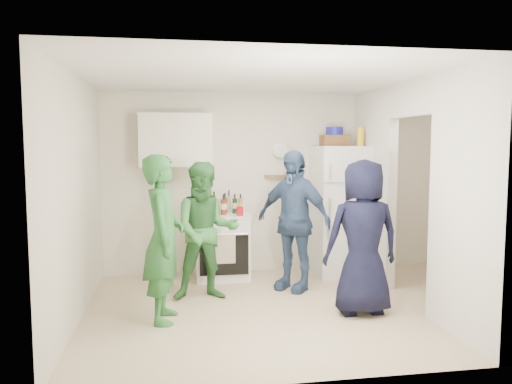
# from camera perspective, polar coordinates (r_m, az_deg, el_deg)

# --- Properties ---
(floor) EXTENTS (4.80, 4.80, 0.00)m
(floor) POSITION_cam_1_polar(r_m,az_deg,el_deg) (5.69, 5.83, -12.95)
(floor) COLOR #C8B58D
(floor) RESTS_ON ground
(wall_back) EXTENTS (4.80, 0.00, 4.80)m
(wall_back) POSITION_cam_1_polar(r_m,az_deg,el_deg) (7.07, 2.33, 1.06)
(wall_back) COLOR silver
(wall_back) RESTS_ON floor
(wall_front) EXTENTS (4.80, 0.00, 4.80)m
(wall_front) POSITION_cam_1_polar(r_m,az_deg,el_deg) (3.82, 12.69, -2.86)
(wall_front) COLOR silver
(wall_front) RESTS_ON floor
(wall_left) EXTENTS (0.00, 3.40, 3.40)m
(wall_left) POSITION_cam_1_polar(r_m,az_deg,el_deg) (5.32, -19.83, -0.72)
(wall_left) COLOR silver
(wall_left) RESTS_ON floor
(wall_right) EXTENTS (0.00, 3.40, 3.40)m
(wall_right) POSITION_cam_1_polar(r_m,az_deg,el_deg) (6.48, 26.89, 0.06)
(wall_right) COLOR silver
(wall_right) RESTS_ON floor
(ceiling) EXTENTS (4.80, 4.80, 0.00)m
(ceiling) POSITION_cam_1_polar(r_m,az_deg,el_deg) (5.44, 6.09, 12.90)
(ceiling) COLOR white
(ceiling) RESTS_ON wall_back
(partition_pier_back) EXTENTS (0.12, 1.20, 2.50)m
(partition_pier_back) POSITION_cam_1_polar(r_m,az_deg,el_deg) (6.85, 13.24, 0.77)
(partition_pier_back) COLOR silver
(partition_pier_back) RESTS_ON floor
(partition_pier_front) EXTENTS (0.12, 1.20, 2.50)m
(partition_pier_front) POSITION_cam_1_polar(r_m,az_deg,el_deg) (4.90, 23.14, -1.35)
(partition_pier_front) COLOR silver
(partition_pier_front) RESTS_ON floor
(partition_header) EXTENTS (0.12, 1.00, 0.40)m
(partition_header) POSITION_cam_1_polar(r_m,az_deg,el_deg) (5.85, 17.67, 10.18)
(partition_header) COLOR silver
(partition_header) RESTS_ON partition_pier_back
(stove) EXTENTS (0.73, 0.61, 0.87)m
(stove) POSITION_cam_1_polar(r_m,az_deg,el_deg) (6.74, -3.92, -6.18)
(stove) COLOR white
(stove) RESTS_ON floor
(upper_cabinet) EXTENTS (0.95, 0.34, 0.70)m
(upper_cabinet) POSITION_cam_1_polar(r_m,az_deg,el_deg) (6.72, -9.16, 5.88)
(upper_cabinet) COLOR silver
(upper_cabinet) RESTS_ON wall_back
(fridge) EXTENTS (0.73, 0.71, 1.77)m
(fridge) POSITION_cam_1_polar(r_m,az_deg,el_deg) (6.98, 9.71, -2.08)
(fridge) COLOR white
(fridge) RESTS_ON floor
(wicker_basket) EXTENTS (0.35, 0.25, 0.15)m
(wicker_basket) POSITION_cam_1_polar(r_m,az_deg,el_deg) (6.94, 8.92, 5.83)
(wicker_basket) COLOR brown
(wicker_basket) RESTS_ON fridge
(blue_bowl) EXTENTS (0.24, 0.24, 0.11)m
(blue_bowl) POSITION_cam_1_polar(r_m,az_deg,el_deg) (6.94, 8.94, 6.90)
(blue_bowl) COLOR navy
(blue_bowl) RESTS_ON wicker_basket
(yellow_cup_stack_top) EXTENTS (0.09, 0.09, 0.25)m
(yellow_cup_stack_top) POSITION_cam_1_polar(r_m,az_deg,el_deg) (6.91, 11.86, 6.20)
(yellow_cup_stack_top) COLOR yellow
(yellow_cup_stack_top) RESTS_ON fridge
(wall_clock) EXTENTS (0.22, 0.02, 0.22)m
(wall_clock) POSITION_cam_1_polar(r_m,az_deg,el_deg) (7.04, 2.78, 4.71)
(wall_clock) COLOR white
(wall_clock) RESTS_ON wall_back
(spice_shelf) EXTENTS (0.35, 0.08, 0.03)m
(spice_shelf) POSITION_cam_1_polar(r_m,az_deg,el_deg) (7.01, 2.42, 1.84)
(spice_shelf) COLOR olive
(spice_shelf) RESTS_ON wall_back
(nook_window) EXTENTS (0.03, 0.70, 0.80)m
(nook_window) POSITION_cam_1_polar(r_m,az_deg,el_deg) (6.61, 25.88, 3.68)
(nook_window) COLOR black
(nook_window) RESTS_ON wall_right
(nook_window_frame) EXTENTS (0.04, 0.76, 0.86)m
(nook_window_frame) POSITION_cam_1_polar(r_m,az_deg,el_deg) (6.60, 25.77, 3.68)
(nook_window_frame) COLOR white
(nook_window_frame) RESTS_ON wall_right
(nook_valance) EXTENTS (0.04, 0.82, 0.18)m
(nook_valance) POSITION_cam_1_polar(r_m,az_deg,el_deg) (6.59, 25.72, 6.73)
(nook_valance) COLOR white
(nook_valance) RESTS_ON wall_right
(yellow_cup_stack_stove) EXTENTS (0.09, 0.09, 0.25)m
(yellow_cup_stack_stove) POSITION_cam_1_polar(r_m,az_deg,el_deg) (6.42, -4.83, -1.70)
(yellow_cup_stack_stove) COLOR #FCFF15
(yellow_cup_stack_stove) RESTS_ON stove
(red_cup) EXTENTS (0.09, 0.09, 0.12)m
(red_cup) POSITION_cam_1_polar(r_m,az_deg,el_deg) (6.49, -1.84, -2.20)
(red_cup) COLOR red
(red_cup) RESTS_ON stove
(person_green_left) EXTENTS (0.46, 0.65, 1.70)m
(person_green_left) POSITION_cam_1_polar(r_m,az_deg,el_deg) (5.13, -10.53, -5.25)
(person_green_left) COLOR #2E753D
(person_green_left) RESTS_ON floor
(person_green_center) EXTENTS (0.78, 0.61, 1.59)m
(person_green_center) POSITION_cam_1_polar(r_m,az_deg,el_deg) (5.79, -5.73, -4.46)
(person_green_center) COLOR #3F853A
(person_green_center) RESTS_ON floor
(person_denim) EXTENTS (1.01, 1.01, 1.73)m
(person_denim) POSITION_cam_1_polar(r_m,az_deg,el_deg) (6.15, 4.26, -3.24)
(person_denim) COLOR #3A507E
(person_denim) RESTS_ON floor
(person_navy) EXTENTS (0.80, 0.52, 1.64)m
(person_navy) POSITION_cam_1_polar(r_m,az_deg,el_deg) (5.39, 12.09, -5.06)
(person_navy) COLOR black
(person_navy) RESTS_ON floor
(person_nook) EXTENTS (0.80, 1.14, 1.61)m
(person_nook) POSITION_cam_1_polar(r_m,az_deg,el_deg) (6.54, 22.07, -3.63)
(person_nook) COLOR black
(person_nook) RESTS_ON floor
(bottle_a) EXTENTS (0.07, 0.07, 0.33)m
(bottle_a) POSITION_cam_1_polar(r_m,az_deg,el_deg) (6.74, -6.57, -1.04)
(bottle_a) COLOR brown
(bottle_a) RESTS_ON stove
(bottle_b) EXTENTS (0.06, 0.06, 0.28)m
(bottle_b) POSITION_cam_1_polar(r_m,az_deg,el_deg) (6.56, -5.57, -1.41)
(bottle_b) COLOR #2B581D
(bottle_b) RESTS_ON stove
(bottle_c) EXTENTS (0.07, 0.07, 0.29)m
(bottle_c) POSITION_cam_1_polar(r_m,az_deg,el_deg) (6.79, -4.82, -1.16)
(bottle_c) COLOR #AEB8BD
(bottle_c) RESTS_ON stove
(bottle_d) EXTENTS (0.08, 0.08, 0.27)m
(bottle_d) POSITION_cam_1_polar(r_m,az_deg,el_deg) (6.58, -3.71, -1.43)
(bottle_d) COLOR maroon
(bottle_d) RESTS_ON stove
(bottle_e) EXTENTS (0.06, 0.06, 0.30)m
(bottle_e) POSITION_cam_1_polar(r_m,az_deg,el_deg) (6.85, -3.11, -1.04)
(bottle_e) COLOR #A2A8B4
(bottle_e) RESTS_ON stove
(bottle_f) EXTENTS (0.06, 0.06, 0.26)m
(bottle_f) POSITION_cam_1_polar(r_m,az_deg,el_deg) (6.70, -2.44, -1.33)
(bottle_f) COLOR #11311C
(bottle_f) RESTS_ON stove
(bottle_g) EXTENTS (0.06, 0.06, 0.25)m
(bottle_g) POSITION_cam_1_polar(r_m,az_deg,el_deg) (6.81, -1.78, -1.27)
(bottle_g) COLOR olive
(bottle_g) RESTS_ON stove
(bottle_h) EXTENTS (0.06, 0.06, 0.26)m
(bottle_h) POSITION_cam_1_polar(r_m,az_deg,el_deg) (6.51, -6.41, -1.57)
(bottle_h) COLOR silver
(bottle_h) RESTS_ON stove
(bottle_i) EXTENTS (0.07, 0.07, 0.27)m
(bottle_i) POSITION_cam_1_polar(r_m,az_deg,el_deg) (6.75, -3.59, -1.27)
(bottle_i) COLOR brown
(bottle_i) RESTS_ON stove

